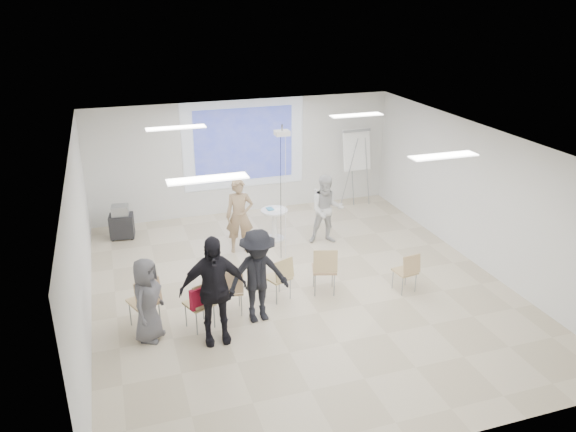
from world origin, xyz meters
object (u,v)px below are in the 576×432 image
object	(u,v)px
chair_center	(280,275)
player_left	(239,211)
av_cart	(122,223)
pedestal_table	(274,223)
audience_outer	(147,295)
chair_left_mid	(202,301)
chair_right_far	(407,269)
audience_mid	(258,270)
chair_left_inner	(231,288)
player_right	(327,206)
flipchart_easel	(357,151)
chair_far_left	(145,299)
chair_right_inner	(325,267)
audience_left	(213,282)
laptop	(230,288)

from	to	relation	value
chair_center	player_left	bearing A→B (deg)	73.33
chair_center	av_cart	size ratio (longest dim) A/B	1.08
pedestal_table	chair_center	world-z (taller)	chair_center
audience_outer	chair_left_mid	bearing A→B (deg)	-59.72
pedestal_table	chair_right_far	world-z (taller)	chair_right_far
player_left	audience_mid	distance (m)	2.95
player_left	chair_left_inner	world-z (taller)	player_left
player_right	chair_left_mid	size ratio (longest dim) A/B	1.92
player_right	av_cart	world-z (taller)	player_right
chair_center	flipchart_easel	distance (m)	5.55
chair_far_left	chair_right_inner	world-z (taller)	chair_far_left
chair_far_left	flipchart_easel	xyz separation A→B (m)	(5.98, 4.42, 0.99)
chair_left_inner	flipchart_easel	xyz separation A→B (m)	(4.47, 4.44, 1.03)
chair_right_inner	audience_mid	size ratio (longest dim) A/B	0.50
chair_left_mid	chair_left_inner	distance (m)	0.67
chair_left_inner	av_cart	bearing A→B (deg)	118.95
chair_right_far	audience_mid	distance (m)	3.07
audience_left	pedestal_table	bearing A→B (deg)	62.01
player_right	av_cart	bearing A→B (deg)	172.36
player_right	chair_center	world-z (taller)	player_right
chair_left_inner	chair_right_far	bearing A→B (deg)	2.34
pedestal_table	av_cart	size ratio (longest dim) A/B	0.95
player_left	audience_outer	xyz separation A→B (m)	(-2.29, -2.93, -0.14)
chair_right_far	audience_outer	size ratio (longest dim) A/B	0.50
chair_left_inner	chair_center	bearing A→B (deg)	18.99
laptop	av_cart	distance (m)	4.47
chair_right_inner	audience_mid	world-z (taller)	audience_mid
chair_far_left	audience_outer	xyz separation A→B (m)	(0.02, -0.33, 0.24)
pedestal_table	chair_left_inner	distance (m)	3.42
chair_right_far	player_right	bearing A→B (deg)	95.07
player_right	flipchart_easel	size ratio (longest dim) A/B	0.85
av_cart	chair_left_inner	bearing A→B (deg)	-60.27
chair_center	audience_mid	xyz separation A→B (m)	(-0.58, -0.54, 0.46)
chair_right_inner	chair_center	bearing A→B (deg)	-165.64
chair_right_far	audience_mid	bearing A→B (deg)	173.15
audience_mid	chair_right_far	bearing A→B (deg)	-4.41
chair_far_left	laptop	world-z (taller)	chair_far_left
audience_left	flipchart_easel	xyz separation A→B (m)	(4.91, 5.15, 0.48)
audience_mid	laptop	bearing A→B (deg)	130.13
chair_right_inner	audience_left	world-z (taller)	audience_left
chair_far_left	player_right	bearing A→B (deg)	7.16
chair_left_mid	audience_mid	distance (m)	1.11
chair_center	chair_left_mid	bearing A→B (deg)	177.01
player_right	chair_center	xyz separation A→B (m)	(-1.83, -2.23, -0.38)
player_left	audience_mid	world-z (taller)	audience_mid
pedestal_table	audience_mid	size ratio (longest dim) A/B	0.40
player_left	audience_left	size ratio (longest dim) A/B	0.88
player_left	audience_outer	distance (m)	3.72
player_right	chair_left_mid	xyz separation A→B (m)	(-3.43, -2.77, -0.35)
player_left	chair_left_inner	xyz separation A→B (m)	(-0.81, -2.61, -0.42)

